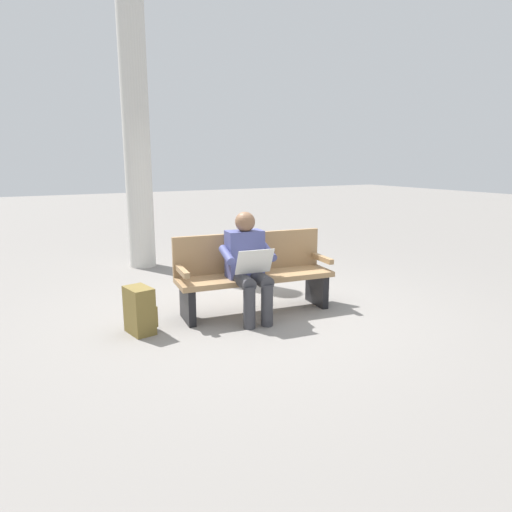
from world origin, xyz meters
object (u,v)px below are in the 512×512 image
Objects in this scene: bench_near at (253,272)px; person_seated at (248,263)px; backpack at (140,310)px; support_pillar at (136,135)px.

bench_near is 0.33m from person_seated.
bench_near reaches higher than backpack.
person_seated is at bearing 96.42° from support_pillar.
support_pillar is at bearing -105.44° from backpack.
support_pillar is at bearing -73.03° from bench_near.
person_seated is 1.23m from backpack.
bench_near is at bearing -123.50° from person_seated.
backpack is 0.11× the size of support_pillar.
person_seated is 0.28× the size of support_pillar.
bench_near is at bearing 100.39° from support_pillar.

